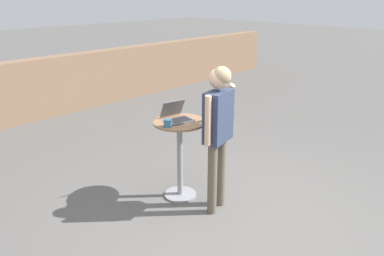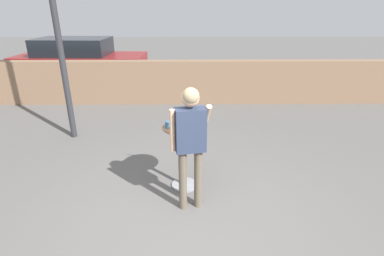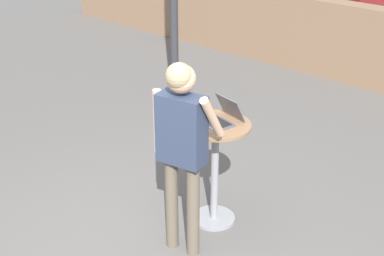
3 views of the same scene
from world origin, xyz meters
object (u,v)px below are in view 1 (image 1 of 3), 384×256
(cafe_table, at_px, (180,148))
(coffee_mug, at_px, (168,123))
(standing_person, at_px, (218,122))
(laptop, at_px, (177,116))

(cafe_table, bearing_deg, coffee_mug, -169.46)
(standing_person, bearing_deg, laptop, 97.40)
(cafe_table, distance_m, coffee_mug, 0.46)
(laptop, distance_m, standing_person, 0.59)
(cafe_table, distance_m, standing_person, 0.70)
(laptop, relative_size, standing_person, 0.22)
(laptop, bearing_deg, cafe_table, -103.12)
(cafe_table, bearing_deg, laptop, 76.88)
(laptop, relative_size, coffee_mug, 3.04)
(cafe_table, height_order, standing_person, standing_person)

